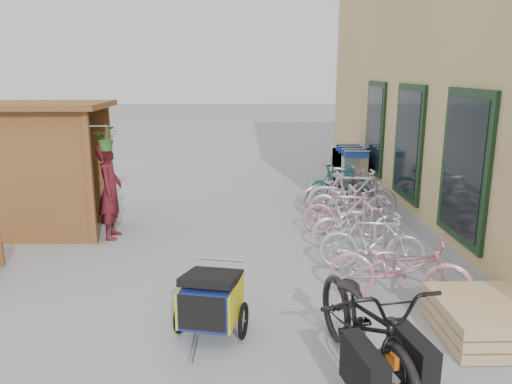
{
  "coord_description": "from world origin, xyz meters",
  "views": [
    {
      "loc": [
        0.3,
        -6.46,
        2.94
      ],
      "look_at": [
        0.5,
        1.5,
        1.0
      ],
      "focal_mm": 35.0,
      "sensor_mm": 36.0,
      "label": 1
    }
  ],
  "objects_px": {
    "bike_1": "(373,242)",
    "cargo_bike": "(366,325)",
    "kiosk": "(44,150)",
    "pallet_stack": "(484,319)",
    "bike_2": "(358,223)",
    "child_trailer": "(211,298)",
    "bike_6": "(338,189)",
    "shopping_carts": "(348,162)",
    "bike_7": "(338,184)",
    "bike_0": "(400,267)",
    "bike_3": "(345,212)",
    "bike_5": "(352,194)",
    "person_kiosk": "(110,191)",
    "bike_4": "(352,201)"
  },
  "relations": [
    {
      "from": "bike_1",
      "to": "cargo_bike",
      "type": "bearing_deg",
      "value": 175.13
    },
    {
      "from": "kiosk",
      "to": "cargo_bike",
      "type": "distance_m",
      "value": 6.7
    },
    {
      "from": "pallet_stack",
      "to": "bike_2",
      "type": "distance_m",
      "value": 3.13
    },
    {
      "from": "child_trailer",
      "to": "bike_6",
      "type": "bearing_deg",
      "value": 76.96
    },
    {
      "from": "pallet_stack",
      "to": "shopping_carts",
      "type": "height_order",
      "value": "shopping_carts"
    },
    {
      "from": "shopping_carts",
      "to": "bike_7",
      "type": "xyz_separation_m",
      "value": [
        -0.6,
        -1.83,
        -0.18
      ]
    },
    {
      "from": "bike_0",
      "to": "bike_3",
      "type": "relative_size",
      "value": 1.18
    },
    {
      "from": "cargo_bike",
      "to": "bike_5",
      "type": "relative_size",
      "value": 1.29
    },
    {
      "from": "person_kiosk",
      "to": "bike_1",
      "type": "relative_size",
      "value": 1.08
    },
    {
      "from": "shopping_carts",
      "to": "cargo_bike",
      "type": "height_order",
      "value": "cargo_bike"
    },
    {
      "from": "person_kiosk",
      "to": "bike_2",
      "type": "height_order",
      "value": "person_kiosk"
    },
    {
      "from": "cargo_bike",
      "to": "bike_1",
      "type": "height_order",
      "value": "cargo_bike"
    },
    {
      "from": "bike_1",
      "to": "bike_2",
      "type": "bearing_deg",
      "value": 8.57
    },
    {
      "from": "cargo_bike",
      "to": "bike_2",
      "type": "height_order",
      "value": "cargo_bike"
    },
    {
      "from": "person_kiosk",
      "to": "bike_3",
      "type": "xyz_separation_m",
      "value": [
        4.2,
        -0.06,
        -0.39
      ]
    },
    {
      "from": "person_kiosk",
      "to": "bike_3",
      "type": "distance_m",
      "value": 4.22
    },
    {
      "from": "bike_0",
      "to": "bike_2",
      "type": "height_order",
      "value": "bike_0"
    },
    {
      "from": "cargo_bike",
      "to": "bike_7",
      "type": "distance_m",
      "value": 6.62
    },
    {
      "from": "child_trailer",
      "to": "bike_4",
      "type": "distance_m",
      "value": 4.94
    },
    {
      "from": "person_kiosk",
      "to": "bike_2",
      "type": "relative_size",
      "value": 1.07
    },
    {
      "from": "child_trailer",
      "to": "person_kiosk",
      "type": "bearing_deg",
      "value": 131.71
    },
    {
      "from": "bike_0",
      "to": "bike_5",
      "type": "relative_size",
      "value": 1.01
    },
    {
      "from": "bike_4",
      "to": "bike_2",
      "type": "bearing_deg",
      "value": 177.99
    },
    {
      "from": "shopping_carts",
      "to": "bike_0",
      "type": "bearing_deg",
      "value": -95.92
    },
    {
      "from": "kiosk",
      "to": "cargo_bike",
      "type": "bearing_deg",
      "value": -44.31
    },
    {
      "from": "cargo_bike",
      "to": "bike_6",
      "type": "height_order",
      "value": "cargo_bike"
    },
    {
      "from": "kiosk",
      "to": "shopping_carts",
      "type": "xyz_separation_m",
      "value": [
        6.28,
        3.76,
        -0.91
      ]
    },
    {
      "from": "pallet_stack",
      "to": "bike_4",
      "type": "xyz_separation_m",
      "value": [
        -0.56,
        4.39,
        0.23
      ]
    },
    {
      "from": "bike_5",
      "to": "pallet_stack",
      "type": "bearing_deg",
      "value": -163.37
    },
    {
      "from": "pallet_stack",
      "to": "cargo_bike",
      "type": "relative_size",
      "value": 0.52
    },
    {
      "from": "cargo_bike",
      "to": "bike_0",
      "type": "xyz_separation_m",
      "value": [
        0.84,
        1.66,
        -0.1
      ]
    },
    {
      "from": "shopping_carts",
      "to": "person_kiosk",
      "type": "height_order",
      "value": "person_kiosk"
    },
    {
      "from": "child_trailer",
      "to": "cargo_bike",
      "type": "xyz_separation_m",
      "value": [
        1.54,
        -0.89,
        0.13
      ]
    },
    {
      "from": "shopping_carts",
      "to": "bike_0",
      "type": "height_order",
      "value": "shopping_carts"
    },
    {
      "from": "shopping_carts",
      "to": "bike_6",
      "type": "distance_m",
      "value": 2.34
    },
    {
      "from": "bike_4",
      "to": "bike_6",
      "type": "distance_m",
      "value": 1.0
    },
    {
      "from": "child_trailer",
      "to": "bike_2",
      "type": "distance_m",
      "value": 3.71
    },
    {
      "from": "pallet_stack",
      "to": "person_kiosk",
      "type": "distance_m",
      "value": 6.26
    },
    {
      "from": "bike_2",
      "to": "person_kiosk",
      "type": "bearing_deg",
      "value": 76.46
    },
    {
      "from": "kiosk",
      "to": "bike_5",
      "type": "distance_m",
      "value": 5.87
    },
    {
      "from": "cargo_bike",
      "to": "bike_0",
      "type": "bearing_deg",
      "value": 52.77
    },
    {
      "from": "child_trailer",
      "to": "bike_1",
      "type": "relative_size",
      "value": 0.87
    },
    {
      "from": "bike_3",
      "to": "bike_6",
      "type": "distance_m",
      "value": 1.85
    },
    {
      "from": "bike_0",
      "to": "cargo_bike",
      "type": "bearing_deg",
      "value": 172.88
    },
    {
      "from": "kiosk",
      "to": "bike_7",
      "type": "distance_m",
      "value": 6.09
    },
    {
      "from": "bike_0",
      "to": "bike_7",
      "type": "xyz_separation_m",
      "value": [
        0.1,
        4.89,
        -0.01
      ]
    },
    {
      "from": "kiosk",
      "to": "cargo_bike",
      "type": "xyz_separation_m",
      "value": [
        4.74,
        -4.63,
        -0.98
      ]
    },
    {
      "from": "bike_0",
      "to": "bike_3",
      "type": "xyz_separation_m",
      "value": [
        -0.17,
        2.64,
        -0.01
      ]
    },
    {
      "from": "bike_7",
      "to": "bike_5",
      "type": "bearing_deg",
      "value": 165.16
    },
    {
      "from": "bike_5",
      "to": "bike_6",
      "type": "height_order",
      "value": "bike_5"
    }
  ]
}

